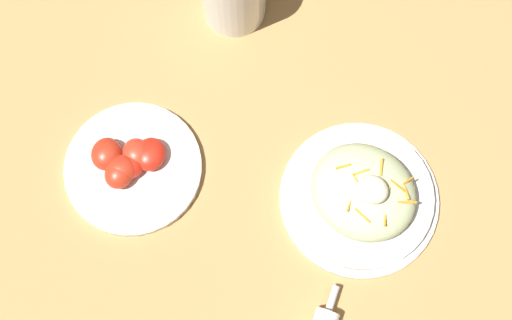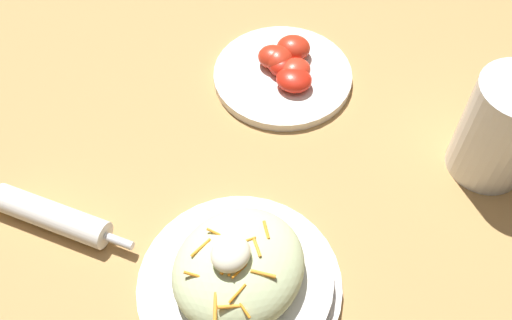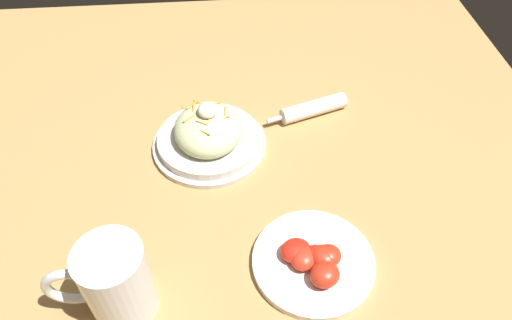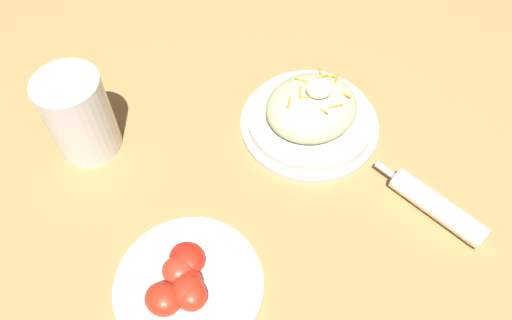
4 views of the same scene
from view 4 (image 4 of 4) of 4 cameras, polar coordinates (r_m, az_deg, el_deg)
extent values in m
plane|color=#B2844C|center=(0.78, 0.35, -0.39)|extent=(1.43, 1.43, 0.00)
cylinder|color=silver|center=(0.82, 6.25, 4.17)|extent=(0.23, 0.23, 0.01)
cylinder|color=silver|center=(0.81, 6.34, 4.82)|extent=(0.21, 0.21, 0.02)
ellipsoid|color=beige|center=(0.79, 6.53, 6.12)|extent=(0.15, 0.14, 0.07)
cylinder|color=orange|center=(0.75, 7.87, 5.77)|extent=(0.01, 0.02, 0.01)
cylinder|color=orange|center=(0.76, 5.92, 7.33)|extent=(0.02, 0.01, 0.01)
cylinder|color=orange|center=(0.77, 5.22, 7.96)|extent=(0.01, 0.02, 0.00)
cylinder|color=orange|center=(0.75, 3.90, 6.76)|extent=(0.02, 0.02, 0.00)
cylinder|color=orange|center=(0.78, 6.95, 8.82)|extent=(0.03, 0.00, 0.01)
cylinder|color=orange|center=(0.77, 7.84, 8.18)|extent=(0.03, 0.01, 0.00)
cylinder|color=orange|center=(0.76, 9.30, 6.23)|extent=(0.03, 0.01, 0.01)
cylinder|color=orange|center=(0.81, 9.39, 9.35)|extent=(0.02, 0.02, 0.01)
cylinder|color=orange|center=(0.77, 7.66, 8.38)|extent=(0.02, 0.02, 0.01)
cylinder|color=orange|center=(0.78, 10.25, 7.56)|extent=(0.01, 0.02, 0.01)
cylinder|color=orange|center=(0.81, 8.42, 9.74)|extent=(0.02, 0.02, 0.01)
cylinder|color=orange|center=(0.76, 7.57, 7.50)|extent=(0.02, 0.01, 0.01)
cylinder|color=orange|center=(0.80, 7.70, 9.60)|extent=(0.02, 0.00, 0.00)
cylinder|color=orange|center=(0.81, 7.58, 9.98)|extent=(0.01, 0.03, 0.00)
cylinder|color=orange|center=(0.79, 5.47, 9.28)|extent=(0.02, 0.02, 0.01)
ellipsoid|color=#EFEACC|center=(0.76, 7.45, 8.33)|extent=(0.04, 0.04, 0.02)
cylinder|color=white|center=(0.79, -20.02, 4.92)|extent=(0.10, 0.10, 0.14)
cylinder|color=#B76B14|center=(0.81, -19.59, 3.95)|extent=(0.09, 0.09, 0.10)
cylinder|color=white|center=(0.77, -20.79, 6.63)|extent=(0.09, 0.09, 0.01)
torus|color=white|center=(0.84, -21.02, 7.68)|extent=(0.02, 0.09, 0.09)
cylinder|color=white|center=(0.76, 20.52, -5.19)|extent=(0.08, 0.15, 0.03)
cylinder|color=silver|center=(0.78, 14.98, -1.17)|extent=(0.02, 0.04, 0.01)
cylinder|color=white|center=(0.68, -7.86, -14.38)|extent=(0.20, 0.20, 0.01)
ellipsoid|color=red|center=(0.67, -9.05, -12.59)|extent=(0.06, 0.06, 0.03)
ellipsoid|color=red|center=(0.68, -8.09, -11.36)|extent=(0.06, 0.06, 0.03)
ellipsoid|color=red|center=(0.67, -7.98, -13.85)|extent=(0.05, 0.05, 0.03)
ellipsoid|color=red|center=(0.66, -8.09, -14.90)|extent=(0.06, 0.06, 0.03)
ellipsoid|color=red|center=(0.66, -10.82, -15.71)|extent=(0.06, 0.07, 0.03)
ellipsoid|color=red|center=(0.66, -7.68, -15.40)|extent=(0.06, 0.06, 0.03)
camera|label=1|loc=(0.46, 107.71, 59.88)|focal=45.79mm
camera|label=2|loc=(0.79, 20.93, 51.21)|focal=40.46mm
camera|label=3|loc=(0.53, -83.17, 17.78)|focal=32.86mm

